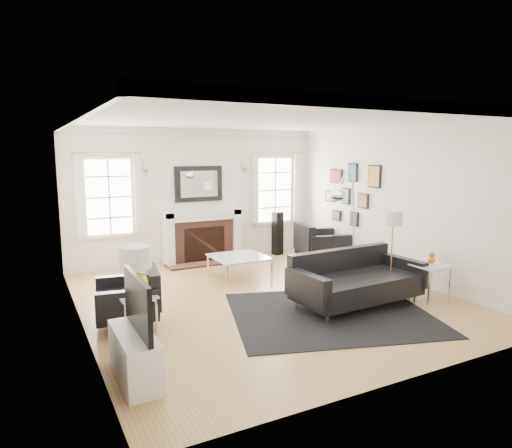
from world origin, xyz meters
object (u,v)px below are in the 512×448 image
sofa (354,281)px  armchair_right (319,245)px  fireplace (203,237)px  gourd_lamp (136,267)px  arc_floor_lamp (346,222)px  armchair_left (131,299)px  coffee_table (239,258)px

sofa → armchair_right: (1.07, 2.44, 0.02)m
fireplace → gourd_lamp: 3.93m
gourd_lamp → arc_floor_lamp: 3.77m
armchair_left → armchair_right: armchair_right is taller
fireplace → armchair_right: size_ratio=1.43×
armchair_left → arc_floor_lamp: size_ratio=0.49×
armchair_right → gourd_lamp: 4.76m
armchair_left → gourd_lamp: bearing=-90.0°
armchair_left → arc_floor_lamp: arc_floor_lamp is taller
sofa → arc_floor_lamp: (0.53, 0.89, 0.76)m
armchair_right → arc_floor_lamp: size_ratio=0.57×
armchair_left → fireplace: bearing=53.7°
sofa → armchair_right: size_ratio=1.76×
armchair_right → coffee_table: bearing=-170.1°
fireplace → arc_floor_lamp: (1.59, -2.78, 0.58)m
sofa → arc_floor_lamp: arc_floor_lamp is taller
fireplace → sofa: bearing=-73.9°
armchair_right → arc_floor_lamp: (-0.54, -1.55, 0.74)m
fireplace → arc_floor_lamp: 3.26m
armchair_right → arc_floor_lamp: 1.80m
fireplace → coffee_table: size_ratio=1.77×
sofa → gourd_lamp: 3.27m
coffee_table → arc_floor_lamp: size_ratio=0.46×
armchair_right → arc_floor_lamp: bearing=-109.2°
armchair_left → sofa: bearing=-13.3°
gourd_lamp → arc_floor_lamp: (3.73, 0.50, 0.25)m
fireplace → armchair_right: bearing=-30.0°
gourd_lamp → coffee_table: bearing=37.0°
gourd_lamp → fireplace: bearing=56.9°
armchair_right → coffee_table: armchair_right is taller
coffee_table → arc_floor_lamp: (1.48, -1.20, 0.73)m
armchair_right → gourd_lamp: (-4.27, -2.05, 0.49)m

